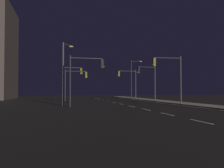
# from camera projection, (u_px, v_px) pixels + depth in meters

# --- Properties ---
(ground_plane) EXTENTS (112.00, 112.00, 0.00)m
(ground_plane) POSITION_uv_depth(u_px,v_px,m) (144.00, 109.00, 20.59)
(ground_plane) COLOR black
(ground_plane) RESTS_ON ground
(sidewalk_right) EXTENTS (2.74, 77.00, 0.14)m
(sidewalk_right) POSITION_uv_depth(u_px,v_px,m) (216.00, 107.00, 22.30)
(sidewalk_right) COLOR gray
(sidewalk_right) RESTS_ON ground
(lane_markings_center) EXTENTS (0.14, 50.00, 0.01)m
(lane_markings_center) POSITION_uv_depth(u_px,v_px,m) (132.00, 106.00, 23.99)
(lane_markings_center) COLOR silver
(lane_markings_center) RESTS_ON ground
(lane_edge_line) EXTENTS (0.14, 53.00, 0.01)m
(lane_edge_line) POSITION_uv_depth(u_px,v_px,m) (175.00, 105.00, 26.80)
(lane_edge_line) COLOR silver
(lane_edge_line) RESTS_ON ground
(traffic_light_far_center) EXTENTS (3.60, 0.34, 5.37)m
(traffic_light_far_center) POSITION_uv_depth(u_px,v_px,m) (128.00, 78.00, 42.34)
(traffic_light_far_center) COLOR #4C4C51
(traffic_light_far_center) RESTS_ON sidewalk_right
(traffic_light_mid_right) EXTENTS (3.59, 0.52, 4.93)m
(traffic_light_mid_right) POSITION_uv_depth(u_px,v_px,m) (75.00, 79.00, 35.84)
(traffic_light_mid_right) COLOR #38383D
(traffic_light_mid_right) RESTS_ON ground
(traffic_light_far_right) EXTENTS (3.54, 0.58, 5.59)m
(traffic_light_far_right) POSITION_uv_depth(u_px,v_px,m) (169.00, 70.00, 26.69)
(traffic_light_far_right) COLOR #4C4C51
(traffic_light_far_right) RESTS_ON sidewalk_right
(traffic_light_mid_left) EXTENTS (3.63, 0.34, 5.26)m
(traffic_light_mid_left) POSITION_uv_depth(u_px,v_px,m) (85.00, 71.00, 23.59)
(traffic_light_mid_left) COLOR #2D3033
(traffic_light_mid_left) RESTS_ON ground
(traffic_light_near_right) EXTENTS (3.03, 0.58, 5.22)m
(traffic_light_near_right) POSITION_uv_depth(u_px,v_px,m) (147.00, 76.00, 33.53)
(traffic_light_near_right) COLOR #4C4C51
(traffic_light_near_right) RESTS_ON sidewalk_right
(traffic_light_overhead_east) EXTENTS (3.11, 0.47, 5.52)m
(traffic_light_overhead_east) POSITION_uv_depth(u_px,v_px,m) (72.00, 77.00, 36.15)
(traffic_light_overhead_east) COLOR #38383D
(traffic_light_overhead_east) RESTS_ON ground
(street_lamp_median) EXTENTS (2.02, 1.17, 7.44)m
(street_lamp_median) POSITION_uv_depth(u_px,v_px,m) (133.00, 75.00, 45.08)
(street_lamp_median) COLOR #2D3033
(street_lamp_median) RESTS_ON sidewalk_right
(street_lamp_mid_block) EXTENTS (1.25, 1.23, 6.97)m
(street_lamp_mid_block) POSITION_uv_depth(u_px,v_px,m) (65.00, 68.00, 25.27)
(street_lamp_mid_block) COLOR #4C4C51
(street_lamp_mid_block) RESTS_ON ground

